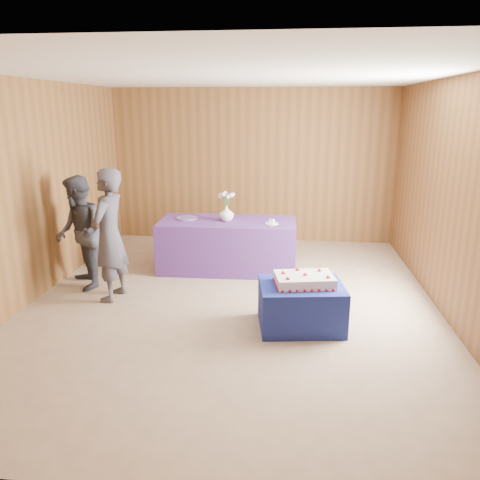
# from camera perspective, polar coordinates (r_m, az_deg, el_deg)

# --- Properties ---
(ground) EXTENTS (6.00, 6.00, 0.00)m
(ground) POSITION_cam_1_polar(r_m,az_deg,el_deg) (5.88, -0.94, -7.76)
(ground) COLOR #A0846E
(ground) RESTS_ON ground
(room_shell) EXTENTS (5.04, 6.04, 2.72)m
(room_shell) POSITION_cam_1_polar(r_m,az_deg,el_deg) (5.42, -1.03, 10.00)
(room_shell) COLOR brown
(room_shell) RESTS_ON ground
(cake_table) EXTENTS (0.99, 0.82, 0.50)m
(cake_table) POSITION_cam_1_polar(r_m,az_deg,el_deg) (5.25, 7.43, -7.93)
(cake_table) COLOR navy
(cake_table) RESTS_ON ground
(serving_table) EXTENTS (2.01, 0.93, 0.75)m
(serving_table) POSITION_cam_1_polar(r_m,az_deg,el_deg) (6.99, -1.51, -0.62)
(serving_table) COLOR #4D3086
(serving_table) RESTS_ON ground
(sheet_cake) EXTENTS (0.71, 0.55, 0.15)m
(sheet_cake) POSITION_cam_1_polar(r_m,az_deg,el_deg) (5.13, 7.84, -4.83)
(sheet_cake) COLOR white
(sheet_cake) RESTS_ON cake_table
(vase) EXTENTS (0.27, 0.27, 0.22)m
(vase) POSITION_cam_1_polar(r_m,az_deg,el_deg) (6.86, -1.66, 3.27)
(vase) COLOR white
(vase) RESTS_ON serving_table
(flower_spray) EXTENTS (0.25, 0.24, 0.19)m
(flower_spray) POSITION_cam_1_polar(r_m,az_deg,el_deg) (6.81, -1.68, 5.51)
(flower_spray) COLOR #286026
(flower_spray) RESTS_ON vase
(platter) EXTENTS (0.36, 0.36, 0.02)m
(platter) POSITION_cam_1_polar(r_m,az_deg,el_deg) (7.05, -6.52, 2.67)
(platter) COLOR #654F9F
(platter) RESTS_ON serving_table
(plate) EXTENTS (0.21, 0.21, 0.01)m
(plate) POSITION_cam_1_polar(r_m,az_deg,el_deg) (6.72, 3.88, 2.04)
(plate) COLOR white
(plate) RESTS_ON serving_table
(cake_slice) EXTENTS (0.08, 0.07, 0.08)m
(cake_slice) POSITION_cam_1_polar(r_m,az_deg,el_deg) (6.71, 3.89, 2.33)
(cake_slice) COLOR white
(cake_slice) RESTS_ON plate
(knife) EXTENTS (0.26, 0.03, 0.00)m
(knife) POSITION_cam_1_polar(r_m,az_deg,el_deg) (6.55, 4.60, 1.63)
(knife) COLOR #B1B1B6
(knife) RESTS_ON serving_table
(guest_left) EXTENTS (0.46, 0.65, 1.66)m
(guest_left) POSITION_cam_1_polar(r_m,az_deg,el_deg) (6.00, -15.66, 0.54)
(guest_left) COLOR #3B3A44
(guest_left) RESTS_ON ground
(guest_right) EXTENTS (0.88, 0.93, 1.52)m
(guest_right) POSITION_cam_1_polar(r_m,az_deg,el_deg) (6.52, -18.98, 0.80)
(guest_right) COLOR #373943
(guest_right) RESTS_ON ground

